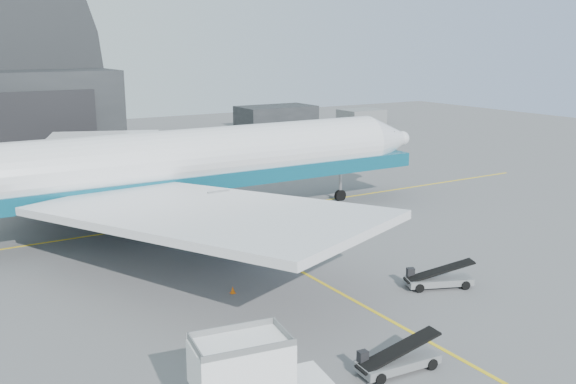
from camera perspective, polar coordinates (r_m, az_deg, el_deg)
ground at (r=41.71m, az=4.09°, el=-8.64°), size 200.00×200.00×0.00m
taxi_lines at (r=51.92m, az=-4.07°, el=-4.20°), size 80.00×42.12×0.02m
distant_bldg_a at (r=120.89m, az=-1.06°, el=5.77°), size 14.00×8.00×4.00m
distant_bldg_b at (r=127.11m, az=6.53°, el=6.05°), size 8.00×6.00×2.80m
airliner at (r=54.81m, az=-11.21°, el=2.28°), size 54.69×53.03×19.19m
pushback_tug at (r=49.54m, az=0.60°, el=-4.27°), size 3.85×2.55×1.68m
belt_loader_a at (r=32.31m, az=9.68°, el=-14.56°), size 4.50×1.83×1.70m
belt_loader_b at (r=42.93m, az=13.18°, el=-7.56°), size 4.55×2.95×1.73m
traffic_cone at (r=41.09m, az=-4.93°, el=-8.67°), size 0.32×0.32×0.46m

